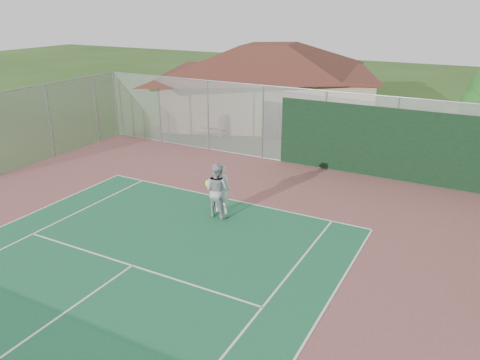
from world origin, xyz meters
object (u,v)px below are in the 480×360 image
object	(u,v)px
clubhouse	(269,75)
player_white_front	(221,189)
bleachers	(205,120)
player_grey_back	(217,190)

from	to	relation	value
clubhouse	player_white_front	bearing A→B (deg)	-92.81
player_white_front	clubhouse	bearing A→B (deg)	-88.14
bleachers	player_grey_back	xyz separation A→B (m)	(6.54, -9.56, 0.31)
player_white_front	player_grey_back	world-z (taller)	player_grey_back
clubhouse	bleachers	distance (m)	5.19
clubhouse	bleachers	world-z (taller)	clubhouse
player_grey_back	player_white_front	bearing A→B (deg)	-83.94
clubhouse	player_grey_back	bearing A→B (deg)	-93.13
clubhouse	player_white_front	xyz separation A→B (m)	(4.46, -13.53, -1.93)
clubhouse	bleachers	xyz separation A→B (m)	(-2.08, -4.22, -2.20)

